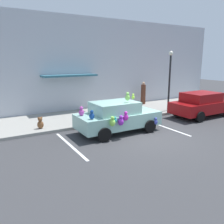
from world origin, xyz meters
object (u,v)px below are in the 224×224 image
street_lamp_post (170,75)px  pedestrian_near_shopfront (143,94)px  parked_sedan_behind (202,104)px  teddy_bear_on_sidewalk (40,123)px  plush_covered_car (117,116)px

street_lamp_post → pedestrian_near_shopfront: 3.24m
parked_sedan_behind → teddy_bear_on_sidewalk: (-9.67, 2.02, -0.36)m
parked_sedan_behind → pedestrian_near_shopfront: (-1.05, 4.69, 0.15)m
street_lamp_post → parked_sedan_behind: bearing=-60.1°
parked_sedan_behind → pedestrian_near_shopfront: 4.81m
teddy_bear_on_sidewalk → street_lamp_post: (8.58, -0.13, 2.14)m
plush_covered_car → parked_sedan_behind: (6.38, 0.03, -0.01)m
parked_sedan_behind → pedestrian_near_shopfront: bearing=102.6°
plush_covered_car → pedestrian_near_shopfront: 7.13m
pedestrian_near_shopfront → street_lamp_post: bearing=-90.7°
teddy_bear_on_sidewalk → street_lamp_post: size_ratio=0.15×
parked_sedan_behind → pedestrian_near_shopfront: pedestrian_near_shopfront is taller
plush_covered_car → pedestrian_near_shopfront: bearing=41.5°
teddy_bear_on_sidewalk → pedestrian_near_shopfront: size_ratio=0.35×
plush_covered_car → street_lamp_post: 5.91m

